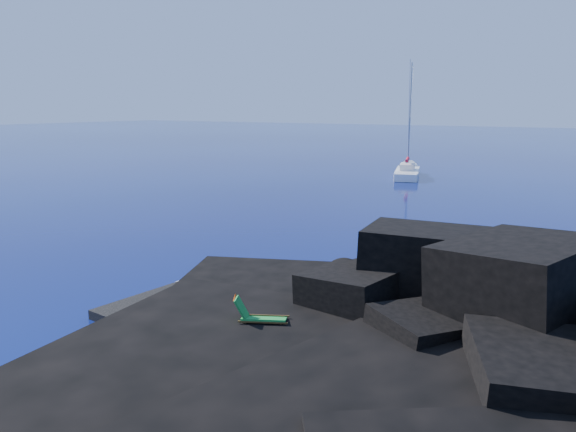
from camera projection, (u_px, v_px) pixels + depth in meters
name	position (u px, v px, depth m)	size (l,w,h in m)	color
ground	(132.00, 303.00, 21.93)	(400.00, 400.00, 0.00)	#030534
headland	(494.00, 349.00, 17.80)	(24.00, 24.00, 3.60)	black
beach	(232.00, 321.00, 20.05)	(8.50, 6.00, 0.70)	black
surf_foam	(306.00, 289.00, 23.56)	(10.00, 8.00, 0.06)	white
sailboat	(407.00, 177.00, 60.44)	(2.42, 11.52, 12.08)	white
deck_chair	(264.00, 313.00, 18.35)	(1.67, 0.73, 1.15)	#1C8131
towel	(247.00, 298.00, 21.37)	(1.82, 0.86, 0.05)	white
sunbather	(247.00, 295.00, 21.35)	(1.73, 0.42, 0.23)	#E89E7A
marker_cone	(236.00, 301.00, 20.35)	(0.37, 0.37, 0.56)	#E8490C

